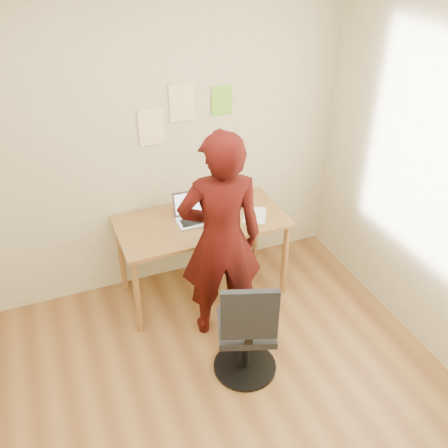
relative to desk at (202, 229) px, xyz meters
name	(u,v)px	position (x,y,z in m)	size (l,w,h in m)	color
room	(221,265)	(-0.37, -1.38, 0.70)	(3.58, 3.58, 2.78)	brown
desk	(202,229)	(0.00, 0.00, 0.00)	(1.40, 0.70, 0.74)	olive
laptop	(193,214)	(-0.05, 0.04, 0.14)	(0.31, 0.28, 0.22)	silver
paper_sheet	(255,215)	(0.45, -0.09, 0.09)	(0.19, 0.27, 0.00)	white
phone	(225,229)	(0.12, -0.21, 0.09)	(0.09, 0.14, 0.01)	black
wall_note_left	(152,127)	(-0.27, 0.36, 0.81)	(0.21, 0.00, 0.30)	#FDE397
wall_note_mid	(182,103)	(-0.01, 0.36, 0.98)	(0.21, 0.00, 0.30)	#FDE397
wall_note_right	(222,101)	(0.33, 0.36, 0.95)	(0.18, 0.00, 0.24)	#75D22F
office_chair	(247,336)	(-0.04, -1.03, -0.27)	(0.51, 0.52, 0.90)	black
person	(221,239)	(-0.02, -0.49, 0.21)	(0.63, 0.41, 1.72)	#340907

